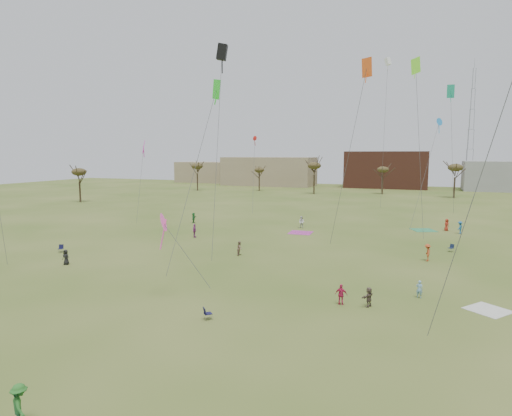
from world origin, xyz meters
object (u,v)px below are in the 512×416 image
(camp_chair_right, at_px, (451,249))
(radio_tower, at_px, (471,129))
(camp_chair_left, at_px, (61,250))
(spectator_fore_a, at_px, (341,294))
(flyer_near_center, at_px, (20,405))
(camp_chair_center, at_px, (208,316))

(camp_chair_right, xyz_separation_m, radio_tower, (10.32, 101.70, 18.95))
(camp_chair_left, bearing_deg, spectator_fore_a, -38.90)
(flyer_near_center, height_order, radio_tower, radio_tower)
(camp_chair_left, distance_m, camp_chair_right, 44.77)
(flyer_near_center, xyz_separation_m, radio_tower, (28.78, 143.00, 18.29))
(camp_chair_left, height_order, radio_tower, radio_tower)
(camp_chair_center, bearing_deg, flyer_near_center, 127.91)
(flyer_near_center, xyz_separation_m, camp_chair_right, (18.45, 41.30, -0.66))
(flyer_near_center, xyz_separation_m, camp_chair_left, (-23.16, 24.81, -0.66))
(flyer_near_center, bearing_deg, radio_tower, -70.45)
(camp_chair_left, relative_size, camp_chair_center, 1.00)
(spectator_fore_a, distance_m, radio_tower, 126.60)
(flyer_near_center, distance_m, camp_chair_left, 33.95)
(spectator_fore_a, distance_m, camp_chair_left, 33.42)
(spectator_fore_a, xyz_separation_m, camp_chair_center, (-7.93, -6.17, -0.53))
(spectator_fore_a, height_order, camp_chair_right, spectator_fore_a)
(camp_chair_right, height_order, radio_tower, radio_tower)
(spectator_fore_a, bearing_deg, camp_chair_right, -112.74)
(camp_chair_center, relative_size, camp_chair_right, 1.00)
(camp_chair_left, height_order, camp_chair_center, same)
(flyer_near_center, bearing_deg, camp_chair_right, -83.15)
(flyer_near_center, relative_size, camp_chair_center, 2.11)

